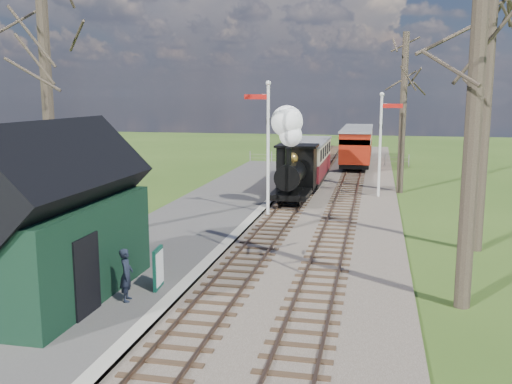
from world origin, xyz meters
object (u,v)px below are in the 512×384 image
(semaphore_near, at_px, (267,139))
(locomotive, at_px, (293,161))
(sign_board, at_px, (158,268))
(bench, at_px, (92,280))
(coach, at_px, (307,160))
(person, at_px, (126,275))
(semaphore_far, at_px, (382,137))
(red_carriage_a, at_px, (356,148))
(red_carriage_b, at_px, (358,142))
(station_shed, at_px, (51,222))

(semaphore_near, bearing_deg, locomotive, 76.72)
(sign_board, distance_m, bench, 1.83)
(coach, distance_m, bench, 21.26)
(locomotive, relative_size, person, 3.43)
(semaphore_far, xyz_separation_m, bench, (-7.76, -17.69, -2.74))
(red_carriage_a, bearing_deg, person, -99.32)
(locomotive, bearing_deg, red_carriage_b, 82.52)
(red_carriage_a, distance_m, bench, 29.92)
(station_shed, bearing_deg, sign_board, 25.69)
(semaphore_near, relative_size, person, 4.35)
(red_carriage_b, bearing_deg, locomotive, -97.48)
(person, bearing_deg, semaphore_near, -20.64)
(semaphore_far, xyz_separation_m, coach, (-4.37, 3.28, -1.71))
(semaphore_far, xyz_separation_m, person, (-6.62, -17.91, -2.44))
(red_carriage_a, relative_size, sign_board, 4.84)
(locomotive, xyz_separation_m, bench, (-3.37, -14.90, -1.63))
(locomotive, xyz_separation_m, red_carriage_b, (2.61, 19.90, -0.60))
(locomotive, height_order, sign_board, locomotive)
(red_carriage_a, relative_size, bench, 3.58)
(station_shed, bearing_deg, semaphore_near, 73.62)
(sign_board, bearing_deg, red_carriage_a, 81.21)
(station_shed, bearing_deg, bench, 19.05)
(locomotive, distance_m, person, 15.34)
(station_shed, relative_size, coach, 0.80)
(locomotive, xyz_separation_m, person, (-2.23, -15.12, -1.33))
(station_shed, distance_m, coach, 21.72)
(coach, height_order, red_carriage_b, red_carriage_b)
(station_shed, distance_m, person, 2.46)
(station_shed, xyz_separation_m, sign_board, (2.50, 1.21, -1.48))
(semaphore_near, height_order, person, semaphore_near)
(locomotive, height_order, person, locomotive)
(semaphore_far, distance_m, person, 19.25)
(station_shed, distance_m, locomotive, 15.80)
(semaphore_far, distance_m, red_carriage_a, 11.87)
(semaphore_far, distance_m, sign_board, 18.08)
(locomotive, relative_size, bench, 3.08)
(red_carriage_a, relative_size, red_carriage_b, 1.00)
(bench, bearing_deg, semaphore_near, 77.38)
(locomotive, bearing_deg, semaphore_far, 32.48)
(semaphore_near, bearing_deg, red_carriage_a, 79.17)
(bench, bearing_deg, station_shed, -160.95)
(person, bearing_deg, locomotive, -21.98)
(red_carriage_b, height_order, person, red_carriage_b)
(semaphore_far, height_order, red_carriage_b, semaphore_far)
(station_shed, height_order, semaphore_near, semaphore_near)
(semaphore_far, distance_m, red_carriage_b, 17.29)
(semaphore_near, height_order, semaphore_far, semaphore_near)
(red_carriage_a, distance_m, person, 29.93)
(semaphore_far, xyz_separation_m, sign_board, (-6.17, -16.80, -2.56))
(locomotive, bearing_deg, bench, -102.76)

